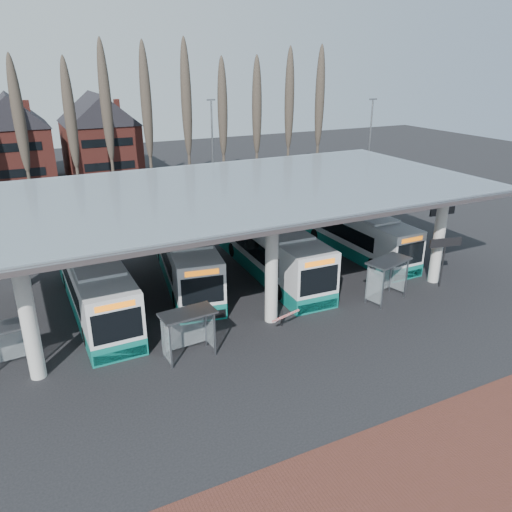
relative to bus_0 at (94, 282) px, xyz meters
name	(u,v)px	position (x,y,z in m)	size (l,w,h in m)	color
ground	(294,341)	(8.41, -8.36, -1.64)	(140.00, 140.00, 0.00)	black
station_canopy	(230,198)	(8.41, -0.36, 4.04)	(32.00, 16.00, 6.34)	silver
poplar_row	(130,111)	(8.41, 24.64, 7.13)	(45.10, 1.10, 14.50)	#473D33
lamp_post_b	(213,152)	(14.41, 17.64, 3.69)	(0.80, 0.16, 10.17)	slate
lamp_post_c	(369,150)	(28.41, 11.64, 3.69)	(0.80, 0.16, 10.17)	slate
bus_0	(94,282)	(0.00, 0.00, 0.00)	(2.79, 12.55, 3.48)	silver
bus_1	(184,255)	(6.02, 1.81, -0.01)	(4.65, 12.73, 3.46)	silver
bus_2	(270,248)	(11.54, 0.30, 0.04)	(3.30, 12.97, 3.57)	silver
bus_3	(354,232)	(19.01, 1.00, -0.10)	(2.65, 11.81, 3.27)	silver
shelter_1	(187,324)	(3.14, -7.24, 0.13)	(2.70, 1.48, 2.43)	gray
shelter_2	(386,271)	(15.73, -6.54, 0.24)	(3.05, 2.07, 2.59)	gray
info_sign_0	(445,246)	(20.16, -6.68, 1.10)	(2.18, 0.54, 3.27)	black
info_sign_1	(442,215)	(24.89, -1.75, 1.19)	(2.27, 0.24, 3.38)	black
barrier	(285,316)	(8.62, -7.05, -0.87)	(1.93, 0.79, 0.99)	black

